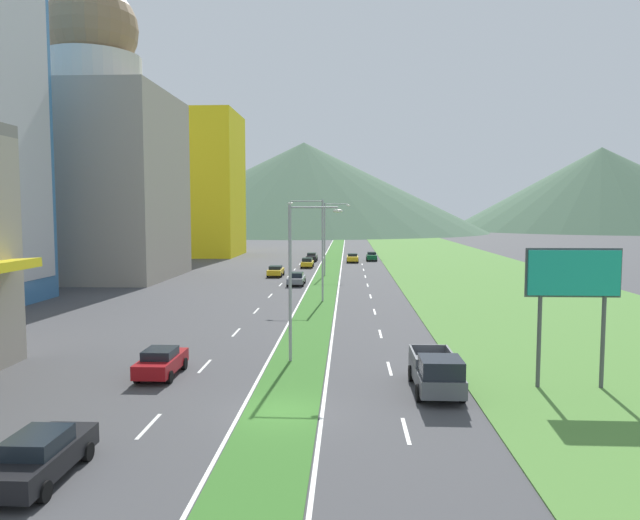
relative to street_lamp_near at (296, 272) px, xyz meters
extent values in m
plane|color=#424244|center=(0.10, -8.52, -5.17)|extent=(600.00, 600.00, 0.00)
cube|color=#387028|center=(0.10, 51.48, -5.14)|extent=(3.20, 240.00, 0.06)
cube|color=#518438|center=(20.70, 51.48, -5.14)|extent=(24.00, 240.00, 0.06)
cube|color=silver|center=(-5.00, -10.29, -5.16)|extent=(0.16, 2.80, 0.01)
cube|color=silver|center=(-5.00, -1.18, -5.16)|extent=(0.16, 2.80, 0.01)
cube|color=silver|center=(-5.00, 7.94, -5.16)|extent=(0.16, 2.80, 0.01)
cube|color=silver|center=(-5.00, 17.05, -5.16)|extent=(0.16, 2.80, 0.01)
cube|color=silver|center=(-5.00, 26.17, -5.16)|extent=(0.16, 2.80, 0.01)
cube|color=silver|center=(-5.00, 35.29, -5.16)|extent=(0.16, 2.80, 0.01)
cube|color=silver|center=(-5.00, 44.40, -5.16)|extent=(0.16, 2.80, 0.01)
cube|color=silver|center=(-5.00, 53.52, -5.16)|extent=(0.16, 2.80, 0.01)
cube|color=silver|center=(-5.00, 62.63, -5.16)|extent=(0.16, 2.80, 0.01)
cube|color=silver|center=(5.20, -10.29, -5.16)|extent=(0.16, 2.80, 0.01)
cube|color=silver|center=(5.20, -1.18, -5.16)|extent=(0.16, 2.80, 0.01)
cube|color=silver|center=(5.20, 7.94, -5.16)|extent=(0.16, 2.80, 0.01)
cube|color=silver|center=(5.20, 17.05, -5.16)|extent=(0.16, 2.80, 0.01)
cube|color=silver|center=(5.20, 26.17, -5.16)|extent=(0.16, 2.80, 0.01)
cube|color=silver|center=(5.20, 35.29, -5.16)|extent=(0.16, 2.80, 0.01)
cube|color=silver|center=(5.20, 44.40, -5.16)|extent=(0.16, 2.80, 0.01)
cube|color=silver|center=(5.20, 53.52, -5.16)|extent=(0.16, 2.80, 0.01)
cube|color=silver|center=(5.20, 62.63, -5.16)|extent=(0.16, 2.80, 0.01)
cube|color=silver|center=(-1.65, 51.48, -5.16)|extent=(0.16, 240.00, 0.01)
cube|color=silver|center=(1.85, 51.48, -5.16)|extent=(0.16, 240.00, 0.01)
cube|color=#9E9384|center=(-29.24, 41.31, 6.61)|extent=(18.93, 18.93, 23.56)
cylinder|color=beige|center=(-29.24, 41.31, 20.63)|extent=(11.76, 11.76, 4.48)
sphere|color=olive|center=(-29.24, 41.31, 26.23)|extent=(11.20, 11.20, 11.20)
cube|color=yellow|center=(-26.64, 80.63, 8.60)|extent=(16.44, 16.44, 27.53)
cone|color=#516B56|center=(-77.97, 236.66, 9.22)|extent=(209.30, 209.30, 28.79)
cone|color=#47664C|center=(-16.29, 221.30, 13.99)|extent=(156.05, 156.05, 38.32)
cone|color=#47664C|center=(120.83, 248.94, 14.13)|extent=(138.48, 138.48, 38.59)
cylinder|color=#99999E|center=(-0.35, 0.00, -0.71)|extent=(0.18, 0.18, 8.93)
cylinder|color=#99999E|center=(1.00, -0.01, 3.61)|extent=(2.69, 0.14, 0.10)
ellipsoid|color=silver|center=(2.34, -0.03, 3.41)|extent=(0.56, 0.28, 0.20)
cylinder|color=#99999E|center=(0.50, 22.51, -0.33)|extent=(0.18, 0.18, 9.69)
cylinder|color=#99999E|center=(-1.02, 22.56, 4.37)|extent=(3.06, 0.21, 0.10)
ellipsoid|color=silver|center=(-2.55, 22.62, 4.17)|extent=(0.56, 0.28, 0.20)
cylinder|color=#99999E|center=(-0.21, 45.01, -0.31)|extent=(0.18, 0.18, 9.72)
cylinder|color=#99999E|center=(1.34, 45.09, 4.40)|extent=(3.11, 0.26, 0.10)
ellipsoid|color=silver|center=(2.90, 45.17, 4.20)|extent=(0.56, 0.28, 0.20)
cylinder|color=#4C4C51|center=(12.14, -4.36, -2.89)|extent=(0.20, 0.20, 4.56)
cylinder|color=#4C4C51|center=(15.16, -4.36, -2.89)|extent=(0.20, 0.20, 4.56)
cube|color=teal|center=(13.65, -4.46, 0.47)|extent=(4.31, 0.16, 2.16)
cube|color=#4C4C51|center=(13.65, -4.34, 0.47)|extent=(4.51, 0.08, 2.36)
cube|color=yellow|center=(-6.69, 44.23, -4.53)|extent=(1.83, 4.54, 0.64)
cube|color=black|center=(-6.69, 44.05, -3.98)|extent=(1.58, 2.00, 0.45)
cylinder|color=black|center=(-7.57, 45.64, -4.85)|extent=(0.22, 0.64, 0.64)
cylinder|color=black|center=(-5.81, 45.64, -4.85)|extent=(0.22, 0.64, 0.64)
cylinder|color=black|center=(-7.57, 42.82, -4.85)|extent=(0.22, 0.64, 0.64)
cylinder|color=black|center=(-5.81, 42.82, -4.85)|extent=(0.22, 0.64, 0.64)
cube|color=yellow|center=(3.66, 66.30, -4.49)|extent=(1.87, 4.12, 0.73)
cube|color=black|center=(3.66, 66.47, -3.91)|extent=(1.61, 1.81, 0.44)
cylinder|color=black|center=(4.56, 65.03, -4.85)|extent=(0.22, 0.64, 0.64)
cylinder|color=black|center=(2.77, 65.03, -4.85)|extent=(0.22, 0.64, 0.64)
cylinder|color=black|center=(4.56, 67.58, -4.85)|extent=(0.22, 0.64, 0.64)
cylinder|color=black|center=(2.77, 67.58, -4.85)|extent=(0.22, 0.64, 0.64)
cube|color=black|center=(-6.82, -15.04, -4.49)|extent=(1.74, 4.64, 0.73)
cube|color=black|center=(-6.82, -15.23, -3.86)|extent=(1.50, 2.04, 0.53)
cylinder|color=black|center=(-7.66, -13.60, -4.85)|extent=(0.22, 0.64, 0.64)
cylinder|color=black|center=(-5.98, -13.60, -4.85)|extent=(0.22, 0.64, 0.64)
cylinder|color=black|center=(-5.98, -16.48, -4.85)|extent=(0.22, 0.64, 0.64)
cube|color=yellow|center=(-3.36, 56.73, -4.53)|extent=(1.73, 4.28, 0.63)
cube|color=black|center=(-3.36, 56.56, -3.95)|extent=(1.48, 1.88, 0.54)
cylinder|color=black|center=(-4.19, 58.06, -4.85)|extent=(0.22, 0.64, 0.64)
cylinder|color=black|center=(-2.53, 58.06, -4.85)|extent=(0.22, 0.64, 0.64)
cylinder|color=black|center=(-4.19, 55.41, -4.85)|extent=(0.22, 0.64, 0.64)
cylinder|color=black|center=(-2.53, 55.41, -4.85)|extent=(0.22, 0.64, 0.64)
cube|color=slate|center=(-3.14, 35.16, -4.54)|extent=(1.83, 4.71, 0.63)
cube|color=black|center=(-3.14, 34.97, -3.96)|extent=(1.58, 2.07, 0.54)
cylinder|color=black|center=(-4.02, 36.62, -4.85)|extent=(0.22, 0.64, 0.64)
cylinder|color=black|center=(-2.26, 36.62, -4.85)|extent=(0.22, 0.64, 0.64)
cylinder|color=black|center=(-4.02, 33.70, -4.85)|extent=(0.22, 0.64, 0.64)
cylinder|color=black|center=(-2.26, 33.70, -4.85)|extent=(0.22, 0.64, 0.64)
cube|color=black|center=(-3.38, 68.17, -4.49)|extent=(1.72, 4.73, 0.72)
cube|color=black|center=(-3.38, 67.98, -3.92)|extent=(1.48, 2.08, 0.44)
cylinder|color=black|center=(-4.20, 69.64, -4.85)|extent=(0.22, 0.64, 0.64)
cylinder|color=black|center=(-2.55, 69.64, -4.85)|extent=(0.22, 0.64, 0.64)
cylinder|color=black|center=(-4.20, 66.70, -4.85)|extent=(0.22, 0.64, 0.64)
cylinder|color=black|center=(-2.55, 66.70, -4.85)|extent=(0.22, 0.64, 0.64)
cube|color=maroon|center=(-6.77, -3.19, -4.50)|extent=(1.73, 4.17, 0.71)
cube|color=black|center=(-6.77, -3.35, -3.92)|extent=(1.49, 1.84, 0.45)
cylinder|color=black|center=(-7.60, -1.89, -4.85)|extent=(0.22, 0.64, 0.64)
cylinder|color=black|center=(-5.94, -1.89, -4.85)|extent=(0.22, 0.64, 0.64)
cylinder|color=black|center=(-7.60, -4.48, -4.85)|extent=(0.22, 0.64, 0.64)
cylinder|color=black|center=(-5.94, -4.48, -4.85)|extent=(0.22, 0.64, 0.64)
cube|color=#0C5128|center=(7.02, 69.79, -4.47)|extent=(1.72, 4.13, 0.76)
cube|color=black|center=(7.02, 69.96, -3.87)|extent=(1.48, 1.82, 0.44)
cylinder|color=black|center=(7.84, 68.51, -4.85)|extent=(0.22, 0.64, 0.64)
cylinder|color=black|center=(6.20, 68.51, -4.85)|extent=(0.22, 0.64, 0.64)
cylinder|color=black|center=(7.84, 71.07, -4.85)|extent=(0.22, 0.64, 0.64)
cylinder|color=black|center=(6.20, 71.07, -4.85)|extent=(0.22, 0.64, 0.64)
cube|color=#515459|center=(7.10, -5.10, -4.37)|extent=(2.00, 5.40, 0.80)
cube|color=black|center=(7.10, -6.70, -3.57)|extent=(1.84, 2.00, 0.80)
cube|color=#515459|center=(8.04, -4.00, -3.75)|extent=(0.10, 3.20, 0.44)
cube|color=#515459|center=(6.16, -4.00, -3.75)|extent=(0.10, 3.20, 0.44)
cube|color=#515459|center=(7.10, -2.45, -3.75)|extent=(1.84, 0.10, 0.44)
cylinder|color=black|center=(8.06, -6.72, -4.77)|extent=(0.26, 0.80, 0.80)
cylinder|color=black|center=(6.14, -6.72, -4.77)|extent=(0.26, 0.80, 0.80)
cylinder|color=black|center=(8.06, -3.48, -4.77)|extent=(0.26, 0.80, 0.80)
cylinder|color=black|center=(6.14, -3.48, -4.77)|extent=(0.26, 0.80, 0.80)
camera|label=1|loc=(2.92, -32.64, 3.36)|focal=32.87mm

